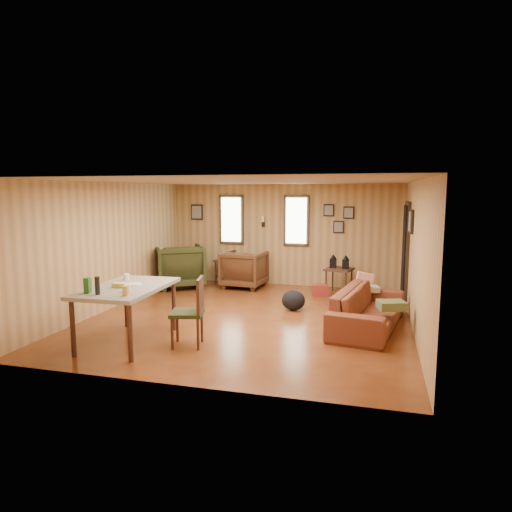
# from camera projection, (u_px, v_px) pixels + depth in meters

# --- Properties ---
(room) EXTENTS (5.54, 6.04, 2.44)m
(room) POSITION_uv_depth(u_px,v_px,m) (263.00, 249.00, 8.20)
(room) COLOR brown
(room) RESTS_ON ground
(sofa) EXTENTS (1.02, 2.30, 0.87)m
(sofa) POSITION_uv_depth(u_px,v_px,m) (368.00, 302.00, 7.45)
(sofa) COLOR brown
(sofa) RESTS_ON ground
(recliner_brown) EXTENTS (0.99, 0.94, 0.95)m
(recliner_brown) POSITION_uv_depth(u_px,v_px,m) (244.00, 267.00, 10.60)
(recliner_brown) COLOR #4B2B16
(recliner_brown) RESTS_ON ground
(recliner_green) EXTENTS (1.44, 1.42, 1.10)m
(recliner_green) POSITION_uv_depth(u_px,v_px,m) (179.00, 264.00, 10.62)
(recliner_green) COLOR #2B3015
(recliner_green) RESTS_ON ground
(end_table) EXTENTS (0.63, 0.59, 0.73)m
(end_table) POSITION_uv_depth(u_px,v_px,m) (228.00, 267.00, 11.08)
(end_table) COLOR #472A1F
(end_table) RESTS_ON ground
(side_table) EXTENTS (0.66, 0.66, 0.87)m
(side_table) POSITION_uv_depth(u_px,v_px,m) (339.00, 267.00, 9.94)
(side_table) COLOR #472A1F
(side_table) RESTS_ON ground
(cooler) EXTENTS (0.38, 0.30, 0.24)m
(cooler) POSITION_uv_depth(u_px,v_px,m) (321.00, 290.00, 9.83)
(cooler) COLOR maroon
(cooler) RESTS_ON ground
(backpack) EXTENTS (0.51, 0.43, 0.38)m
(backpack) POSITION_uv_depth(u_px,v_px,m) (293.00, 300.00, 8.59)
(backpack) COLOR black
(backpack) RESTS_ON ground
(sofa_pillows) EXTENTS (0.88, 1.75, 0.36)m
(sofa_pillows) POSITION_uv_depth(u_px,v_px,m) (378.00, 294.00, 7.73)
(sofa_pillows) COLOR #505A32
(sofa_pillows) RESTS_ON sofa
(dining_table) EXTENTS (1.06, 1.70, 1.09)m
(dining_table) POSITION_uv_depth(u_px,v_px,m) (126.00, 291.00, 6.67)
(dining_table) COLOR gray
(dining_table) RESTS_ON ground
(dining_chair) EXTENTS (0.55, 0.55, 1.01)m
(dining_chair) POSITION_uv_depth(u_px,v_px,m) (192.00, 308.00, 6.56)
(dining_chair) COLOR #2B3015
(dining_chair) RESTS_ON ground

